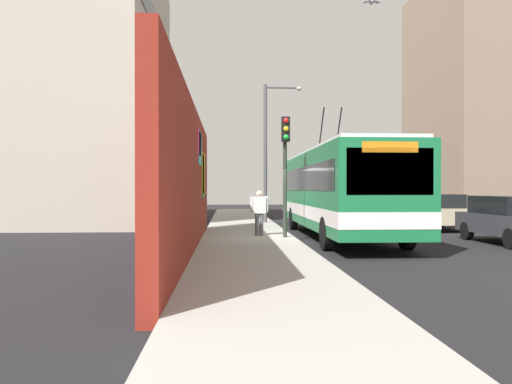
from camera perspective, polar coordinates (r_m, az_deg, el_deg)
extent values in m
plane|color=black|center=(17.68, 4.33, -5.53)|extent=(80.00, 80.00, 0.00)
cube|color=#9E9B93|center=(17.54, -0.88, -5.33)|extent=(48.00, 3.20, 0.15)
cube|color=maroon|center=(13.95, -7.48, 1.23)|extent=(14.94, 0.30, 4.05)
cube|color=#F2338C|center=(15.58, -6.47, 5.54)|extent=(1.47, 0.02, 0.76)
cube|color=green|center=(17.92, -6.03, 1.86)|extent=(1.15, 0.02, 1.53)
cube|color=#33D8E5|center=(15.92, -6.39, 5.00)|extent=(1.24, 0.02, 1.06)
cube|color=yellow|center=(18.12, -6.00, 2.12)|extent=(1.94, 0.02, 1.45)
cube|color=#B2A899|center=(28.85, -17.31, 10.93)|extent=(12.68, 6.00, 14.23)
cube|color=black|center=(27.90, -11.24, 5.67)|extent=(10.78, 0.04, 1.10)
cube|color=black|center=(28.37, -11.25, 12.12)|extent=(10.78, 0.04, 1.10)
cube|color=black|center=(29.19, -11.25, 18.28)|extent=(10.78, 0.04, 1.10)
cube|color=gray|center=(40.66, 25.56, 9.65)|extent=(10.91, 9.90, 16.81)
cube|color=#19723F|center=(18.78, 9.42, 0.28)|extent=(11.71, 2.65, 2.68)
cube|color=silver|center=(18.83, 9.43, 4.54)|extent=(11.24, 2.43, 0.12)
cube|color=white|center=(18.80, 9.42, -2.13)|extent=(11.73, 2.67, 0.44)
cube|color=black|center=(13.16, 15.01, 2.28)|extent=(0.04, 2.25, 1.21)
cube|color=black|center=(18.79, 9.42, 1.50)|extent=(10.77, 2.68, 0.86)
cube|color=orange|center=(13.21, 15.00, 4.97)|extent=(0.06, 1.45, 0.28)
cylinder|color=black|center=(20.69, 9.31, 6.50)|extent=(1.43, 0.06, 2.00)
cylinder|color=black|center=(20.55, 7.39, 6.54)|extent=(1.43, 0.06, 2.00)
cylinder|color=black|center=(15.58, 16.80, -4.50)|extent=(1.00, 0.28, 1.00)
cylinder|color=black|center=(14.93, 8.06, -4.70)|extent=(1.00, 0.28, 1.00)
cylinder|color=black|center=(22.74, 10.30, -2.96)|extent=(1.00, 0.28, 1.00)
cylinder|color=black|center=(22.30, 4.28, -3.02)|extent=(1.00, 0.28, 1.00)
cube|color=#38383D|center=(18.50, 27.06, -3.29)|extent=(4.24, 1.82, 0.66)
cube|color=black|center=(18.54, 26.93, -1.33)|extent=(2.55, 1.64, 0.60)
cylinder|color=black|center=(16.91, 27.08, -4.75)|extent=(0.64, 0.22, 0.64)
cylinder|color=black|center=(20.14, 27.04, -3.94)|extent=(0.64, 0.22, 0.64)
cylinder|color=black|center=(19.37, 22.89, -4.10)|extent=(0.64, 0.22, 0.64)
cube|color=#C6B793|center=(23.80, 19.82, -2.47)|extent=(4.19, 1.87, 0.66)
cube|color=black|center=(23.86, 19.75, -0.95)|extent=(2.51, 1.68, 0.60)
cylinder|color=black|center=(22.92, 23.10, -3.41)|extent=(0.64, 0.22, 0.64)
cylinder|color=black|center=(22.23, 19.24, -3.52)|extent=(0.64, 0.22, 0.64)
cylinder|color=black|center=(25.42, 20.33, -3.04)|extent=(0.64, 0.22, 0.64)
cylinder|color=black|center=(24.80, 16.80, -3.11)|extent=(0.64, 0.22, 0.64)
cylinder|color=#595960|center=(17.87, 0.62, -3.71)|extent=(0.14, 0.14, 0.79)
cylinder|color=#595960|center=(17.86, 0.10, -3.71)|extent=(0.14, 0.14, 0.79)
cube|color=silver|center=(17.83, 0.36, -1.49)|extent=(0.22, 0.46, 0.59)
cylinder|color=silver|center=(17.85, 1.27, -1.39)|extent=(0.09, 0.09, 0.57)
cylinder|color=silver|center=(17.82, -0.54, -1.39)|extent=(0.09, 0.09, 0.57)
sphere|color=beige|center=(17.82, 0.36, -0.19)|extent=(0.21, 0.21, 0.21)
cylinder|color=#2D382D|center=(17.26, 3.31, 1.71)|extent=(0.14, 0.14, 4.14)
cube|color=black|center=(17.15, 3.40, 7.15)|extent=(0.20, 0.28, 0.84)
sphere|color=red|center=(17.08, 3.44, 8.12)|extent=(0.18, 0.18, 0.18)
sphere|color=yellow|center=(17.04, 3.44, 7.19)|extent=(0.18, 0.18, 0.18)
sphere|color=green|center=(17.01, 3.44, 6.25)|extent=(0.18, 0.18, 0.18)
cylinder|color=#4C4C51|center=(24.90, 1.07, 4.41)|extent=(0.18, 0.18, 6.85)
cylinder|color=#4C4C51|center=(25.42, 3.01, 11.79)|extent=(0.10, 1.69, 0.10)
ellipsoid|color=silver|center=(25.52, 4.93, 11.63)|extent=(0.44, 0.28, 0.20)
ellipsoid|color=gray|center=(19.04, 13.03, 20.30)|extent=(0.32, 0.14, 0.12)
cube|color=gray|center=(19.09, 13.46, 20.34)|extent=(0.20, 0.28, 0.09)
cube|color=gray|center=(19.01, 12.60, 20.42)|extent=(0.20, 0.28, 0.09)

